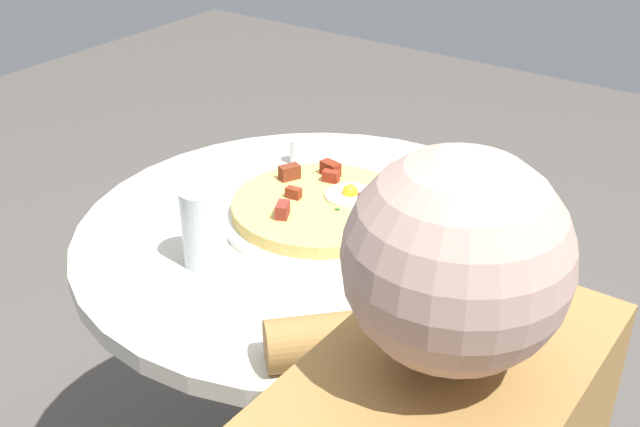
{
  "coord_description": "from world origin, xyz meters",
  "views": [
    {
      "loc": [
        -0.93,
        -0.67,
        1.38
      ],
      "look_at": [
        0.01,
        0.01,
        0.74
      ],
      "focal_mm": 44.76,
      "sensor_mm": 36.0,
      "label": 1
    }
  ],
  "objects_px": {
    "dining_table": "(319,312)",
    "breakfast_pizza": "(322,206)",
    "fork": "(377,317)",
    "water_glass": "(203,227)",
    "pepper_shaker": "(444,214)",
    "salt_shaker": "(297,151)",
    "knife": "(353,310)",
    "bread_plate": "(509,240)",
    "pizza_plate": "(321,216)"
  },
  "relations": [
    {
      "from": "dining_table",
      "to": "water_glass",
      "type": "distance_m",
      "value": 0.31
    },
    {
      "from": "breakfast_pizza",
      "to": "bread_plate",
      "type": "relative_size",
      "value": 2.0
    },
    {
      "from": "pizza_plate",
      "to": "water_glass",
      "type": "bearing_deg",
      "value": 162.73
    },
    {
      "from": "breakfast_pizza",
      "to": "water_glass",
      "type": "distance_m",
      "value": 0.23
    },
    {
      "from": "dining_table",
      "to": "water_glass",
      "type": "relative_size",
      "value": 6.47
    },
    {
      "from": "pizza_plate",
      "to": "salt_shaker",
      "type": "xyz_separation_m",
      "value": [
        0.16,
        0.17,
        0.02
      ]
    },
    {
      "from": "bread_plate",
      "to": "fork",
      "type": "relative_size",
      "value": 0.84
    },
    {
      "from": "dining_table",
      "to": "salt_shaker",
      "type": "bearing_deg",
      "value": 44.96
    },
    {
      "from": "dining_table",
      "to": "breakfast_pizza",
      "type": "height_order",
      "value": "breakfast_pizza"
    },
    {
      "from": "pizza_plate",
      "to": "salt_shaker",
      "type": "bearing_deg",
      "value": 47.15
    },
    {
      "from": "pizza_plate",
      "to": "breakfast_pizza",
      "type": "relative_size",
      "value": 1.12
    },
    {
      "from": "pepper_shaker",
      "to": "dining_table",
      "type": "bearing_deg",
      "value": 127.88
    },
    {
      "from": "breakfast_pizza",
      "to": "bread_plate",
      "type": "distance_m",
      "value": 0.31
    },
    {
      "from": "pizza_plate",
      "to": "breakfast_pizza",
      "type": "distance_m",
      "value": 0.02
    },
    {
      "from": "pepper_shaker",
      "to": "fork",
      "type": "bearing_deg",
      "value": -170.32
    },
    {
      "from": "knife",
      "to": "pepper_shaker",
      "type": "xyz_separation_m",
      "value": [
        0.29,
        0.01,
        0.02
      ]
    },
    {
      "from": "water_glass",
      "to": "salt_shaker",
      "type": "distance_m",
      "value": 0.38
    },
    {
      "from": "knife",
      "to": "water_glass",
      "type": "relative_size",
      "value": 1.44
    },
    {
      "from": "bread_plate",
      "to": "pepper_shaker",
      "type": "xyz_separation_m",
      "value": [
        -0.01,
        0.11,
        0.02
      ]
    },
    {
      "from": "dining_table",
      "to": "fork",
      "type": "relative_size",
      "value": 4.5
    },
    {
      "from": "fork",
      "to": "water_glass",
      "type": "xyz_separation_m",
      "value": [
        -0.02,
        0.3,
        0.06
      ]
    },
    {
      "from": "bread_plate",
      "to": "knife",
      "type": "height_order",
      "value": "bread_plate"
    },
    {
      "from": "knife",
      "to": "pepper_shaker",
      "type": "distance_m",
      "value": 0.29
    },
    {
      "from": "dining_table",
      "to": "breakfast_pizza",
      "type": "relative_size",
      "value": 2.7
    },
    {
      "from": "bread_plate",
      "to": "pepper_shaker",
      "type": "relative_size",
      "value": 3.16
    },
    {
      "from": "fork",
      "to": "salt_shaker",
      "type": "height_order",
      "value": "salt_shaker"
    },
    {
      "from": "pizza_plate",
      "to": "pepper_shaker",
      "type": "relative_size",
      "value": 7.08
    },
    {
      "from": "pizza_plate",
      "to": "breakfast_pizza",
      "type": "xyz_separation_m",
      "value": [
        0.0,
        -0.0,
        0.02
      ]
    },
    {
      "from": "pepper_shaker",
      "to": "water_glass",
      "type": "bearing_deg",
      "value": 141.52
    },
    {
      "from": "knife",
      "to": "breakfast_pizza",
      "type": "bearing_deg",
      "value": 34.74
    },
    {
      "from": "bread_plate",
      "to": "salt_shaker",
      "type": "distance_m",
      "value": 0.46
    },
    {
      "from": "dining_table",
      "to": "fork",
      "type": "xyz_separation_m",
      "value": [
        -0.16,
        -0.21,
        0.18
      ]
    },
    {
      "from": "pizza_plate",
      "to": "bread_plate",
      "type": "relative_size",
      "value": 2.24
    },
    {
      "from": "salt_shaker",
      "to": "knife",
      "type": "bearing_deg",
      "value": -134.15
    },
    {
      "from": "breakfast_pizza",
      "to": "water_glass",
      "type": "relative_size",
      "value": 2.4
    },
    {
      "from": "pizza_plate",
      "to": "bread_plate",
      "type": "xyz_separation_m",
      "value": [
        0.11,
        -0.29,
        -0.0
      ]
    },
    {
      "from": "dining_table",
      "to": "bread_plate",
      "type": "distance_m",
      "value": 0.36
    },
    {
      "from": "pizza_plate",
      "to": "fork",
      "type": "relative_size",
      "value": 1.87
    },
    {
      "from": "breakfast_pizza",
      "to": "water_glass",
      "type": "height_order",
      "value": "water_glass"
    },
    {
      "from": "bread_plate",
      "to": "salt_shaker",
      "type": "height_order",
      "value": "salt_shaker"
    },
    {
      "from": "fork",
      "to": "breakfast_pizza",
      "type": "bearing_deg",
      "value": 40.4
    },
    {
      "from": "pizza_plate",
      "to": "salt_shaker",
      "type": "height_order",
      "value": "salt_shaker"
    },
    {
      "from": "breakfast_pizza",
      "to": "pepper_shaker",
      "type": "relative_size",
      "value": 6.31
    },
    {
      "from": "salt_shaker",
      "to": "pizza_plate",
      "type": "bearing_deg",
      "value": -132.85
    },
    {
      "from": "water_glass",
      "to": "dining_table",
      "type": "bearing_deg",
      "value": -24.5
    },
    {
      "from": "breakfast_pizza",
      "to": "bread_plate",
      "type": "height_order",
      "value": "breakfast_pizza"
    },
    {
      "from": "breakfast_pizza",
      "to": "knife",
      "type": "bearing_deg",
      "value": -135.64
    },
    {
      "from": "dining_table",
      "to": "fork",
      "type": "bearing_deg",
      "value": -127.02
    },
    {
      "from": "pizza_plate",
      "to": "water_glass",
      "type": "xyz_separation_m",
      "value": [
        -0.21,
        0.07,
        0.06
      ]
    },
    {
      "from": "water_glass",
      "to": "salt_shaker",
      "type": "xyz_separation_m",
      "value": [
        0.37,
        0.1,
        -0.04
      ]
    }
  ]
}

